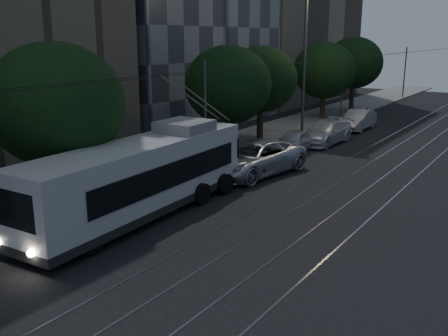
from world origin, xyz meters
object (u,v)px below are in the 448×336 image
at_px(trolleybus, 144,177).
at_px(car_white_c, 358,120).
at_px(pickup_silver, 254,158).
at_px(car_white_b, 325,132).
at_px(car_white_d, 358,114).
at_px(car_white_a, 294,141).
at_px(streetlamp_far, 311,43).

bearing_deg(trolleybus, car_white_c, 86.00).
distance_m(trolleybus, car_white_c, 24.15).
relative_size(pickup_silver, car_white_c, 1.39).
xyz_separation_m(pickup_silver, car_white_b, (-0.02, 9.74, -0.13)).
relative_size(car_white_b, car_white_c, 1.14).
bearing_deg(trolleybus, car_white_d, 88.43).
bearing_deg(car_white_d, car_white_c, -78.44).
distance_m(pickup_silver, car_white_a, 6.02).
relative_size(car_white_c, car_white_d, 1.13).
relative_size(trolleybus, streetlamp_far, 1.06).
relative_size(trolleybus, pickup_silver, 1.86).
bearing_deg(car_white_a, pickup_silver, -90.26).
bearing_deg(streetlamp_far, car_white_d, 83.23).
bearing_deg(car_white_b, trolleybus, -87.99).
xyz_separation_m(car_white_a, car_white_d, (-0.50, 13.46, 0.00)).
bearing_deg(trolleybus, car_white_b, 85.63).
bearing_deg(trolleybus, streetlamp_far, 91.86).
relative_size(pickup_silver, car_white_d, 1.56).
xyz_separation_m(pickup_silver, car_white_c, (0.00, 16.19, -0.13)).
height_order(car_white_c, streetlamp_far, streetlamp_far).
bearing_deg(car_white_d, pickup_silver, -93.80).
bearing_deg(car_white_c, car_white_d, 108.38).
bearing_deg(streetlamp_far, car_white_a, -74.29).
distance_m(pickup_silver, car_white_c, 16.19).
relative_size(trolleybus, car_white_a, 2.90).
bearing_deg(car_white_c, streetlamp_far, -112.91).
xyz_separation_m(car_white_b, car_white_d, (-1.07, 9.71, -0.07)).
distance_m(trolleybus, streetlamp_far, 19.91).
bearing_deg(car_white_d, car_white_b, -90.72).
distance_m(trolleybus, pickup_silver, 7.99).
height_order(pickup_silver, car_white_b, pickup_silver).
relative_size(car_white_a, car_white_d, 1.00).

